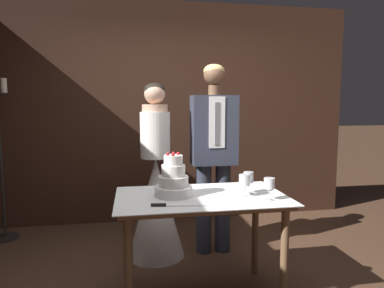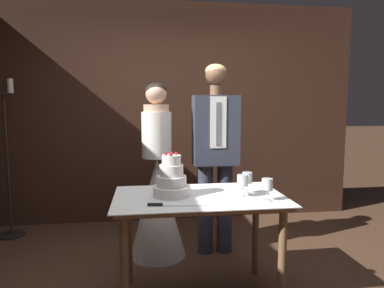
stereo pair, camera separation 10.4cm
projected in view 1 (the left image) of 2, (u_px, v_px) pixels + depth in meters
wall_back at (166, 113)px, 4.31m from camera, size 4.73×0.12×2.71m
cake_table at (201, 209)px, 2.54m from camera, size 1.25×0.76×0.79m
tiered_cake at (173, 181)px, 2.51m from camera, size 0.28×0.28×0.32m
cake_knife at (171, 205)px, 2.26m from camera, size 0.44×0.08×0.02m
wine_glass_near at (248, 178)px, 2.59m from camera, size 0.08×0.08×0.16m
wine_glass_middle at (244, 181)px, 2.50m from camera, size 0.08×0.08×0.16m
wine_glass_far at (269, 184)px, 2.40m from camera, size 0.08×0.08×0.16m
bride at (156, 194)px, 3.27m from camera, size 0.54×0.54×1.66m
groom at (214, 149)px, 3.31m from camera, size 0.43×0.25×1.84m
candle_stand at (2, 166)px, 3.67m from camera, size 0.28×0.28×1.74m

